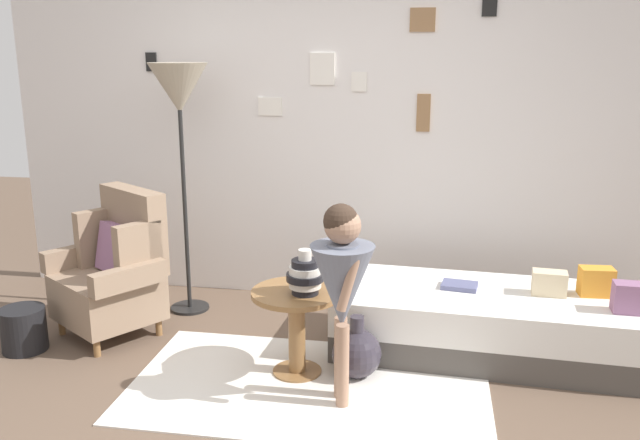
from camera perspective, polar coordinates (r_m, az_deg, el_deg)
name	(u,v)px	position (r m, az deg, el deg)	size (l,w,h in m)	color
ground_plane	(260,425)	(3.60, -5.12, -16.96)	(12.00, 12.00, 0.00)	brown
gallery_wall	(323,127)	(5.01, 0.24, 7.90)	(4.80, 0.12, 2.60)	silver
rug	(309,386)	(3.93, -0.93, -13.94)	(2.02, 1.19, 0.01)	silver
armchair	(115,270)	(4.66, -17.04, -4.12)	(0.90, 0.85, 0.97)	olive
daybed	(489,323)	(4.38, 14.22, -8.49)	(1.95, 0.92, 0.40)	#4C4742
pillow_head	(631,298)	(4.24, 24.98, -6.03)	(0.20, 0.12, 0.17)	gray
pillow_mid	(596,282)	(4.44, 22.46, -4.87)	(0.20, 0.12, 0.18)	orange
pillow_back	(549,283)	(4.36, 18.95, -5.10)	(0.20, 0.12, 0.15)	beige
side_table	(297,315)	(3.92, -2.00, -8.12)	(0.53, 0.53, 0.52)	olive
vase_striped	(305,276)	(3.79, -1.28, -4.77)	(0.21, 0.21, 0.26)	black
floor_lamp	(179,97)	(4.74, -11.91, 10.19)	(0.41, 0.41, 1.78)	black
person_child	(342,279)	(3.49, 1.90, -5.05)	(0.34, 0.34, 1.11)	#A37A60
book_on_daybed	(459,286)	(4.34, 11.80, -5.49)	(0.22, 0.16, 0.03)	slate
demijohn_near	(357,353)	(3.98, 3.14, -11.23)	(0.29, 0.29, 0.38)	#332D38
magazine_basket	(24,329)	(4.70, -23.93, -8.50)	(0.28, 0.28, 0.28)	black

